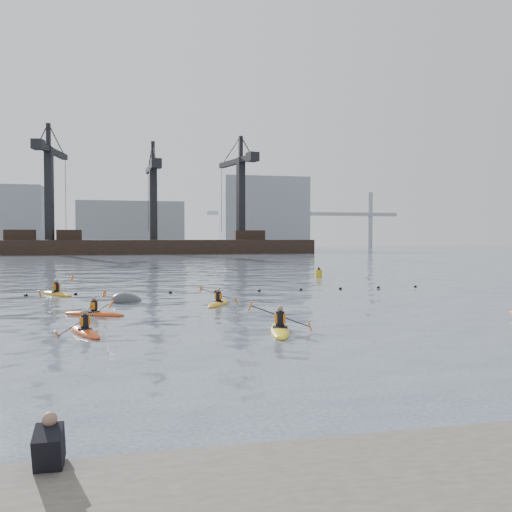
% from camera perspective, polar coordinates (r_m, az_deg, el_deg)
% --- Properties ---
extents(ground, '(400.00, 400.00, 0.00)m').
position_cam_1_polar(ground, '(14.77, 4.85, -12.54)').
color(ground, '#394453').
rests_on(ground, ground).
extents(float_line, '(33.24, 0.73, 0.24)m').
position_cam_1_polar(float_line, '(36.55, -6.67, -3.79)').
color(float_line, black).
rests_on(float_line, ground).
extents(barge_pier, '(72.00, 19.30, 29.50)m').
position_cam_1_polar(barge_pier, '(123.71, -10.84, 1.12)').
color(barge_pier, black).
rests_on(barge_pier, ground).
extents(skyline, '(141.00, 28.00, 22.00)m').
position_cam_1_polar(skyline, '(164.13, -10.47, 3.90)').
color(skyline, gray).
rests_on(skyline, ground).
extents(kayaker_0, '(2.17, 3.25, 1.34)m').
position_cam_1_polar(kayaker_0, '(22.05, -17.56, -7.51)').
color(kayaker_0, '#DC4714').
rests_on(kayaker_0, ground).
extents(kayaker_1, '(2.48, 3.72, 1.35)m').
position_cam_1_polar(kayaker_1, '(21.32, 2.55, -7.71)').
color(kayaker_1, yellow).
rests_on(kayaker_1, ground).
extents(kayaker_2, '(3.09, 2.01, 1.19)m').
position_cam_1_polar(kayaker_2, '(26.96, -16.68, -5.78)').
color(kayaker_2, '#C84512').
rests_on(kayaker_2, ground).
extents(kayaker_3, '(2.02, 3.15, 1.13)m').
position_cam_1_polar(kayaker_3, '(29.84, -3.97, -4.95)').
color(kayaker_3, gold).
rests_on(kayaker_3, ground).
extents(kayaker_5, '(2.67, 3.29, 1.34)m').
position_cam_1_polar(kayaker_5, '(37.10, -20.27, -3.69)').
color(kayaker_5, gold).
rests_on(kayaker_5, ground).
extents(mooring_buoy, '(2.50, 2.33, 1.43)m').
position_cam_1_polar(mooring_buoy, '(32.04, -13.42, -4.70)').
color(mooring_buoy, '#3C3F41').
rests_on(mooring_buoy, ground).
extents(nav_buoy, '(0.63, 0.63, 1.14)m').
position_cam_1_polar(nav_buoy, '(50.60, 6.61, -1.82)').
color(nav_buoy, gold).
rests_on(nav_buoy, ground).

